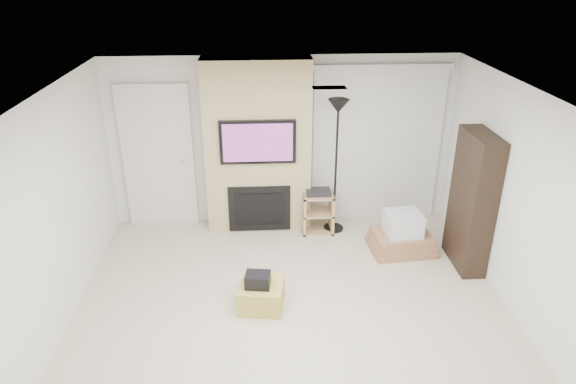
{
  "coord_description": "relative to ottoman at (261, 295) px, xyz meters",
  "views": [
    {
      "loc": [
        -0.33,
        -4.37,
        3.72
      ],
      "look_at": [
        0.0,
        1.2,
        1.15
      ],
      "focal_mm": 32.0,
      "sensor_mm": 36.0,
      "label": 1
    }
  ],
  "objects": [
    {
      "name": "floor",
      "position": [
        0.35,
        -0.54,
        -0.15
      ],
      "size": [
        5.0,
        5.5,
        0.0
      ],
      "primitive_type": "cube",
      "color": "beige",
      "rests_on": "ground"
    },
    {
      "name": "ceiling",
      "position": [
        0.35,
        -0.54,
        2.35
      ],
      "size": [
        5.0,
        5.5,
        0.0
      ],
      "primitive_type": "cube",
      "color": "white",
      "rests_on": "wall_back"
    },
    {
      "name": "wall_back",
      "position": [
        0.35,
        2.21,
        1.1
      ],
      "size": [
        5.0,
        0.0,
        2.5
      ],
      "primitive_type": "cube",
      "rotation": [
        1.57,
        0.0,
        0.0
      ],
      "color": "white",
      "rests_on": "ground"
    },
    {
      "name": "wall_left",
      "position": [
        -2.15,
        -0.54,
        1.1
      ],
      "size": [
        0.0,
        5.5,
        2.5
      ],
      "primitive_type": "cube",
      "rotation": [
        1.57,
        0.0,
        1.57
      ],
      "color": "white",
      "rests_on": "ground"
    },
    {
      "name": "wall_right",
      "position": [
        2.85,
        -0.54,
        1.1
      ],
      "size": [
        0.0,
        5.5,
        2.5
      ],
      "primitive_type": "cube",
      "rotation": [
        1.57,
        0.0,
        1.57
      ],
      "color": "white",
      "rests_on": "ground"
    },
    {
      "name": "hvac_vent",
      "position": [
        0.75,
        0.26,
        2.35
      ],
      "size": [
        0.35,
        0.18,
        0.01
      ],
      "primitive_type": "cube",
      "color": "silver",
      "rests_on": "ceiling"
    },
    {
      "name": "ottoman",
      "position": [
        0.0,
        0.0,
        0.0
      ],
      "size": [
        0.56,
        0.56,
        0.3
      ],
      "primitive_type": "cube",
      "rotation": [
        0.0,
        0.0,
        -0.14
      ],
      "color": "gold",
      "rests_on": "floor"
    },
    {
      "name": "black_bag",
      "position": [
        -0.04,
        -0.04,
        0.23
      ],
      "size": [
        0.31,
        0.26,
        0.16
      ],
      "primitive_type": "cube",
      "rotation": [
        0.0,
        0.0,
        -0.14
      ],
      "color": "black",
      "rests_on": "ottoman"
    },
    {
      "name": "fireplace_wall",
      "position": [
        -0.0,
        2.0,
        1.09
      ],
      "size": [
        1.5,
        0.47,
        2.5
      ],
      "color": "tan",
      "rests_on": "floor"
    },
    {
      "name": "entry_door",
      "position": [
        -1.45,
        2.17,
        0.9
      ],
      "size": [
        1.02,
        0.11,
        2.14
      ],
      "color": "silver",
      "rests_on": "floor"
    },
    {
      "name": "vertical_blinds",
      "position": [
        1.75,
        2.16,
        1.12
      ],
      "size": [
        1.98,
        0.1,
        2.37
      ],
      "color": "silver",
      "rests_on": "floor"
    },
    {
      "name": "floor_lamp",
      "position": [
        1.1,
        1.79,
        1.41
      ],
      "size": [
        0.29,
        0.29,
        1.98
      ],
      "color": "black",
      "rests_on": "floor"
    },
    {
      "name": "av_stand",
      "position": [
        0.85,
        1.76,
        0.2
      ],
      "size": [
        0.45,
        0.38,
        0.66
      ],
      "color": "tan",
      "rests_on": "floor"
    },
    {
      "name": "box_stack",
      "position": [
        1.95,
        1.14,
        0.07
      ],
      "size": [
        0.9,
        0.71,
        0.57
      ],
      "color": "#A1714E",
      "rests_on": "floor"
    },
    {
      "name": "bookshelf",
      "position": [
        2.69,
        0.77,
        0.75
      ],
      "size": [
        0.3,
        0.8,
        1.8
      ],
      "color": "black",
      "rests_on": "floor"
    }
  ]
}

